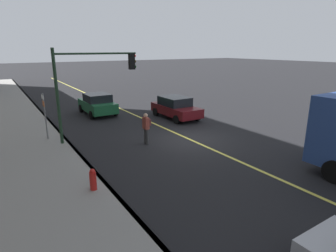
{
  "coord_description": "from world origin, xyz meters",
  "views": [
    {
      "loc": [
        -12.05,
        9.06,
        4.98
      ],
      "look_at": [
        -1.03,
        2.04,
        1.31
      ],
      "focal_mm": 29.71,
      "sensor_mm": 36.0,
      "label": 1
    }
  ],
  "objects": [
    {
      "name": "ground",
      "position": [
        0.0,
        0.0,
        0.0
      ],
      "size": [
        200.0,
        200.0,
        0.0
      ],
      "primitive_type": "plane",
      "color": "black"
    },
    {
      "name": "sidewalk_slab",
      "position": [
        0.0,
        7.74,
        0.07
      ],
      "size": [
        80.0,
        3.65,
        0.15
      ],
      "primitive_type": "cube",
      "color": "gray",
      "rests_on": "ground"
    },
    {
      "name": "curb_edge",
      "position": [
        0.0,
        6.0,
        0.07
      ],
      "size": [
        80.0,
        0.16,
        0.15
      ],
      "primitive_type": "cube",
      "color": "slate",
      "rests_on": "ground"
    },
    {
      "name": "lane_stripe_center",
      "position": [
        0.0,
        0.0,
        0.01
      ],
      "size": [
        80.0,
        0.16,
        0.01
      ],
      "primitive_type": "cube",
      "color": "#D8CC4C",
      "rests_on": "ground"
    },
    {
      "name": "car_maroon",
      "position": [
        4.55,
        -2.17,
        0.8
      ],
      "size": [
        4.28,
        2.01,
        1.56
      ],
      "color": "#591116",
      "rests_on": "ground"
    },
    {
      "name": "car_green",
      "position": [
        8.82,
        2.28,
        0.82
      ],
      "size": [
        4.13,
        2.05,
        1.61
      ],
      "color": "#1E6038",
      "rests_on": "ground"
    },
    {
      "name": "pedestrian_with_backpack",
      "position": [
        0.58,
        2.39,
        0.98
      ],
      "size": [
        0.4,
        0.37,
        1.69
      ],
      "color": "#383838",
      "rests_on": "ground"
    },
    {
      "name": "traffic_light_mast",
      "position": [
        2.65,
        4.47,
        3.49
      ],
      "size": [
        0.28,
        4.53,
        5.01
      ],
      "color": "#1E3823",
      "rests_on": "ground"
    },
    {
      "name": "street_sign_post",
      "position": [
        3.86,
        6.82,
        1.58
      ],
      "size": [
        0.6,
        0.08,
        2.68
      ],
      "color": "slate",
      "rests_on": "ground"
    },
    {
      "name": "fire_hydrant",
      "position": [
        -3.14,
        6.52,
        0.47
      ],
      "size": [
        0.24,
        0.24,
        0.94
      ],
      "color": "red",
      "rests_on": "ground"
    }
  ]
}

